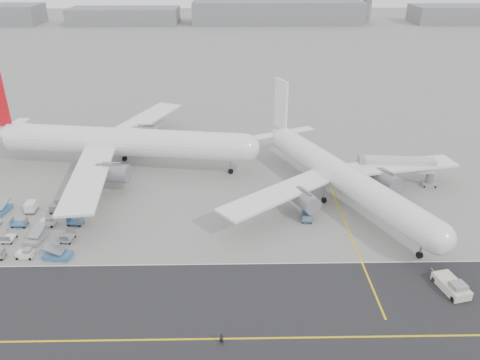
{
  "coord_description": "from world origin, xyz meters",
  "views": [
    {
      "loc": [
        9.48,
        -62.47,
        44.84
      ],
      "look_at": [
        10.86,
        12.0,
        7.78
      ],
      "focal_mm": 35.0,
      "sensor_mm": 36.0,
      "label": 1
    }
  ],
  "objects_px": {
    "airliner_a": "(118,142)",
    "jet_bridge": "(398,166)",
    "ground_crew_a": "(222,339)",
    "pushback_tug": "(452,286)",
    "airliner_b": "(340,175)"
  },
  "relations": [
    {
      "from": "airliner_a",
      "to": "jet_bridge",
      "type": "distance_m",
      "value": 60.47
    },
    {
      "from": "jet_bridge",
      "to": "ground_crew_a",
      "type": "relative_size",
      "value": 9.7
    },
    {
      "from": "ground_crew_a",
      "to": "pushback_tug",
      "type": "bearing_deg",
      "value": 29.17
    },
    {
      "from": "airliner_a",
      "to": "jet_bridge",
      "type": "height_order",
      "value": "airliner_a"
    },
    {
      "from": "pushback_tug",
      "to": "airliner_b",
      "type": "bearing_deg",
      "value": 98.25
    },
    {
      "from": "airliner_a",
      "to": "pushback_tug",
      "type": "bearing_deg",
      "value": -119.11
    },
    {
      "from": "ground_crew_a",
      "to": "airliner_b",
      "type": "bearing_deg",
      "value": 72.02
    },
    {
      "from": "airliner_a",
      "to": "airliner_b",
      "type": "xyz_separation_m",
      "value": [
        46.29,
        -16.05,
        -0.92
      ]
    },
    {
      "from": "jet_bridge",
      "to": "ground_crew_a",
      "type": "xyz_separation_m",
      "value": [
        -35.85,
        -43.86,
        -3.45
      ]
    },
    {
      "from": "airliner_a",
      "to": "airliner_b",
      "type": "relative_size",
      "value": 1.24
    },
    {
      "from": "airliner_b",
      "to": "pushback_tug",
      "type": "height_order",
      "value": "airliner_b"
    },
    {
      "from": "airliner_b",
      "to": "pushback_tug",
      "type": "relative_size",
      "value": 6.57
    },
    {
      "from": "airliner_a",
      "to": "airliner_b",
      "type": "bearing_deg",
      "value": -100.75
    },
    {
      "from": "pushback_tug",
      "to": "ground_crew_a",
      "type": "distance_m",
      "value": 34.62
    },
    {
      "from": "jet_bridge",
      "to": "ground_crew_a",
      "type": "distance_m",
      "value": 56.75
    }
  ]
}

